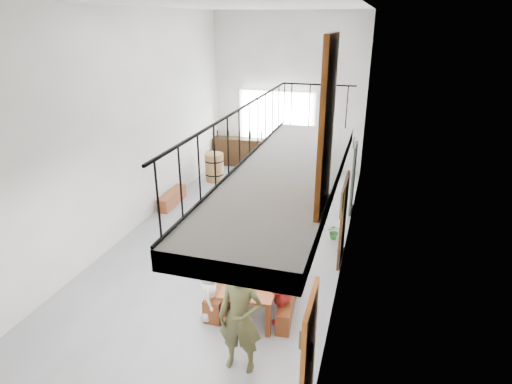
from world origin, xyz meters
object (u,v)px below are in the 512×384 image
(tasting_table, at_px, (259,269))
(serving_counter, at_px, (240,152))
(side_bench, at_px, (172,198))
(bench_inner, at_px, (230,284))
(oak_barrel, at_px, (214,167))
(bicycle_near, at_px, (320,162))
(host_standing, at_px, (240,317))

(tasting_table, xyz_separation_m, serving_counter, (-3.05, 8.00, -0.18))
(side_bench, bearing_deg, bench_inner, -49.77)
(side_bench, relative_size, oak_barrel, 1.49)
(oak_barrel, height_order, bicycle_near, oak_barrel)
(host_standing, bearing_deg, tasting_table, 96.57)
(side_bench, height_order, oak_barrel, oak_barrel)
(host_standing, bearing_deg, serving_counter, 108.06)
(side_bench, bearing_deg, oak_barrel, 79.14)
(side_bench, xyz_separation_m, oak_barrel, (0.45, 2.34, 0.28))
(oak_barrel, distance_m, serving_counter, 1.88)
(bicycle_near, bearing_deg, tasting_table, -165.73)
(side_bench, relative_size, serving_counter, 0.72)
(tasting_table, bearing_deg, bench_inner, 173.62)
(side_bench, distance_m, bicycle_near, 5.65)
(bicycle_near, bearing_deg, oak_barrel, 132.44)
(tasting_table, height_order, host_standing, host_standing)
(bicycle_near, bearing_deg, bench_inner, -170.13)
(oak_barrel, relative_size, bicycle_near, 0.61)
(serving_counter, distance_m, host_standing, 10.32)
(side_bench, bearing_deg, tasting_table, -45.04)
(oak_barrel, xyz_separation_m, bicycle_near, (3.40, 1.80, -0.07))
(serving_counter, height_order, bicycle_near, serving_counter)
(serving_counter, distance_m, bicycle_near, 3.10)
(side_bench, xyz_separation_m, host_standing, (4.02, -5.58, 0.76))
(tasting_table, height_order, oak_barrel, oak_barrel)
(oak_barrel, bearing_deg, side_bench, -100.86)
(bicycle_near, bearing_deg, side_bench, 151.65)
(bench_inner, height_order, side_bench, bench_inner)
(side_bench, bearing_deg, host_standing, -54.22)
(oak_barrel, bearing_deg, tasting_table, -61.38)
(tasting_table, distance_m, bench_inner, 0.77)
(host_standing, bearing_deg, bench_inner, 114.19)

